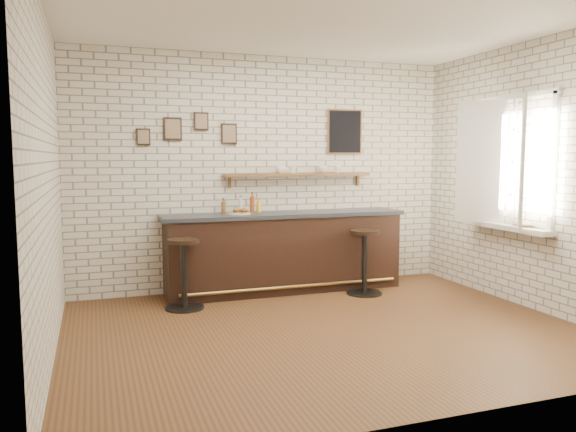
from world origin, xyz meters
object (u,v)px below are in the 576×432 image
Objects in this scene: shelf_cup_a at (281,170)px; shelf_cup_c at (323,169)px; bar_counter at (285,252)px; bar_stool_right at (365,260)px; book_lower at (516,225)px; bitters_bottle_brown at (223,207)px; sandwich_plate at (240,214)px; condiment_bottle_yellow at (259,206)px; bitters_bottle_white at (241,206)px; ciabatta_sandwich at (240,210)px; bitters_bottle_amber at (252,204)px; shelf_cup_b at (293,170)px; shelf_cup_d at (337,169)px; book_upper at (518,224)px; bar_stool_left at (184,272)px.

shelf_cup_a is 1.01× the size of shelf_cup_c.
bar_stool_right is (0.89, -0.49, -0.08)m from bar_counter.
shelf_cup_c is 0.57× the size of book_lower.
shelf_cup_c is at bearing 1.88° from bitters_bottle_brown.
condiment_bottle_yellow is (0.29, 0.16, 0.07)m from sandwich_plate.
book_lower is (2.99, -1.74, -0.15)m from bitters_bottle_brown.
bitters_bottle_white is 3.27m from book_lower.
ciabatta_sandwich is at bearing -150.21° from condiment_bottle_yellow.
ciabatta_sandwich is 0.26m from bitters_bottle_amber.
sandwich_plate is at bearing 161.55° from shelf_cup_b.
bar_counter is 30.06× the size of shelf_cup_d.
ciabatta_sandwich is at bearing 115.52° from shelf_cup_c.
shelf_cup_d is at bearing 1.90° from bitters_bottle_white.
bar_counter is 3.85× the size of bar_stool_right.
bitters_bottle_brown is 0.22m from bitters_bottle_white.
condiment_bottle_yellow is 3.09m from book_upper.
bar_counter is at bearing 18.31° from bar_stool_left.
condiment_bottle_yellow is 0.79× the size of book_upper.
bitters_bottle_brown is 0.24× the size of bar_stool_left.
bitters_bottle_white is 0.15m from bitters_bottle_amber.
bar_stool_right is at bearing -142.76° from shelf_cup_c.
bar_stool_right is 1.49m from shelf_cup_b.
bitters_bottle_amber is at bearing -176.41° from book_upper.
condiment_bottle_yellow is 1.50m from bar_stool_right.
bitters_bottle_amber reaches higher than bitters_bottle_brown.
book_upper is at bearing -77.57° from shelf_cup_a.
bar_stool_left is 7.73× the size of shelf_cup_d.
shelf_cup_a is at bearing 4.68° from bitters_bottle_white.
bitters_bottle_white is at bearing 107.87° from shelf_cup_c.
bitters_bottle_brown is at bearing 45.29° from bar_stool_left.
book_lower is at bearing -32.18° from bitters_bottle_white.
bar_counter is 2.79m from book_upper.
bitters_bottle_brown is 0.85× the size of book_upper.
condiment_bottle_yellow is at bearing -0.00° from bitters_bottle_brown.
bitters_bottle_brown is 0.89× the size of bitters_bottle_white.
shelf_cup_d reaches higher than sandwich_plate.
bar_counter is 3.89× the size of bar_stool_left.
condiment_bottle_yellow is (-0.29, 0.16, 0.58)m from bar_counter.
shelf_cup_b reaches higher than book_upper.
book_upper reaches higher than book_lower.
bitters_bottle_amber reaches higher than bar_counter.
bitters_bottle_white is 0.26× the size of bar_stool_right.
bitters_bottle_amber is at bearing 162.62° from book_lower.
bitters_bottle_amber is 1.16× the size of book_upper.
bitters_bottle_brown is 0.37m from bitters_bottle_amber.
bar_stool_right is 8.71× the size of shelf_cup_b.
condiment_bottle_yellow is 0.67m from shelf_cup_b.
shelf_cup_a is at bearing 157.45° from book_lower.
book_lower is (1.62, -1.79, -0.61)m from shelf_cup_c.
condiment_bottle_yellow is 1.48× the size of shelf_cup_c.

